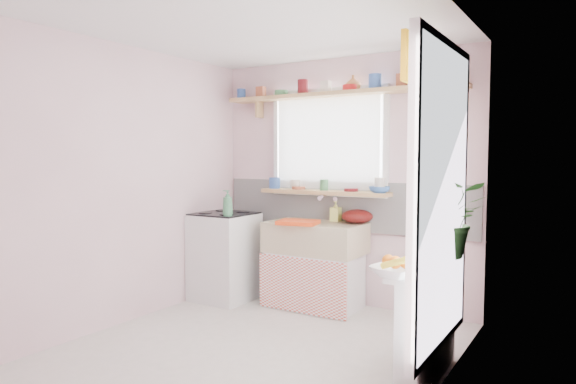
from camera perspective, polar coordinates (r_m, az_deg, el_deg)
The scene contains 19 objects.
room at distance 4.32m, azimuth 9.79°, elevation 2.13°, with size 3.20×3.20×3.20m.
sink_unit at distance 5.17m, azimuth 3.01°, elevation -8.02°, with size 0.95×0.65×1.11m.
cooker at distance 5.48m, azimuth -7.06°, elevation -7.05°, with size 0.58×0.58×0.93m.
radiator_ledge at distance 3.66m, azimuth 15.22°, elevation -13.82°, with size 0.22×0.95×0.78m.
windowsill at distance 5.23m, azimuth 4.02°, elevation -0.04°, with size 1.40×0.22×0.04m, color tan.
pine_shelf at distance 5.18m, azimuth 5.52°, elevation 10.78°, with size 2.52×0.24×0.04m, color tan.
shelf_crockery at distance 5.20m, azimuth 5.29°, elevation 11.59°, with size 2.47×0.11×0.12m.
sill_crockery at distance 5.23m, azimuth 4.02°, elevation 0.80°, with size 1.35×0.11×0.12m.
dish_tray at distance 4.97m, azimuth 1.13°, elevation -3.39°, with size 0.37×0.28×0.04m, color #FE4916.
colander at distance 5.08m, azimuth 7.70°, elevation -2.69°, with size 0.30×0.30×0.14m, color #530F0E.
jade_plant at distance 3.89m, azimuth 17.51°, elevation -2.87°, with size 0.50×0.44×0.56m, color #346428.
fruit_bowl at distance 3.21m, azimuth 11.80°, elevation -8.66°, with size 0.28×0.28×0.07m, color silver.
herb_pot at distance 3.38m, azimuth 15.13°, elevation -6.63°, with size 0.12×0.08×0.24m, color #295F26.
soap_bottle_sink at distance 5.21m, azimuth 5.32°, elevation -2.12°, with size 0.09×0.10×0.21m, color #E2E766.
sill_cup at distance 5.46m, azimuth 0.89°, elevation 0.86°, with size 0.12×0.12×0.10m, color beige.
sill_bowl at distance 4.92m, azimuth 10.12°, elevation 0.25°, with size 0.20×0.20×0.06m, color #305C9D.
shelf_vase at distance 5.18m, azimuth 7.24°, elevation 11.87°, with size 0.15×0.15×0.16m, color #A96734.
cooker_bottle at distance 5.09m, azimuth -6.72°, elevation -1.24°, with size 0.10×0.10×0.26m, color #42845A.
fruit at distance 3.20m, azimuth 11.95°, elevation -7.62°, with size 0.20×0.14×0.10m.
Camera 1 is at (2.26, -3.15, 1.51)m, focal length 32.00 mm.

